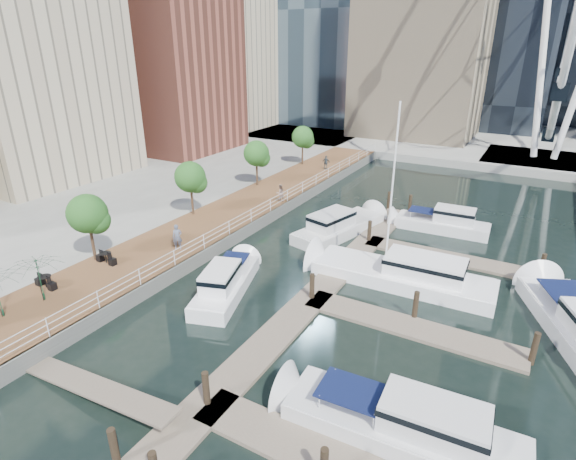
% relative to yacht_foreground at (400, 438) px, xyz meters
% --- Properties ---
extents(ground, '(520.00, 520.00, 0.00)m').
position_rel_yacht_foreground_xyz_m(ground, '(-10.76, -0.42, 0.00)').
color(ground, black).
rests_on(ground, ground).
extents(boardwalk, '(6.00, 60.00, 1.00)m').
position_rel_yacht_foreground_xyz_m(boardwalk, '(-19.76, 14.58, 0.50)').
color(boardwalk, brown).
rests_on(boardwalk, ground).
extents(seawall, '(0.25, 60.00, 1.00)m').
position_rel_yacht_foreground_xyz_m(seawall, '(-16.76, 14.58, 0.50)').
color(seawall, '#595954').
rests_on(seawall, ground).
extents(land_inland, '(48.00, 90.00, 1.00)m').
position_rel_yacht_foreground_xyz_m(land_inland, '(-46.76, 14.58, 0.50)').
color(land_inland, gray).
rests_on(land_inland, ground).
extents(land_far, '(200.00, 114.00, 1.00)m').
position_rel_yacht_foreground_xyz_m(land_far, '(-10.76, 101.58, 0.50)').
color(land_far, gray).
rests_on(land_far, ground).
extents(pier, '(14.00, 12.00, 1.00)m').
position_rel_yacht_foreground_xyz_m(pier, '(3.24, 51.58, 0.50)').
color(pier, gray).
rests_on(pier, ground).
extents(railing, '(0.10, 60.00, 1.05)m').
position_rel_yacht_foreground_xyz_m(railing, '(-16.86, 14.58, 1.52)').
color(railing, white).
rests_on(railing, boardwalk).
extents(floating_docks, '(16.00, 34.00, 2.60)m').
position_rel_yacht_foreground_xyz_m(floating_docks, '(-2.79, 9.56, 0.49)').
color(floating_docks, '#6D6051').
rests_on(floating_docks, ground).
extents(midrise_condos, '(19.00, 67.00, 28.00)m').
position_rel_yacht_foreground_xyz_m(midrise_condos, '(-44.33, 26.40, 13.42)').
color(midrise_condos, '#BCAD8E').
rests_on(midrise_condos, ground).
extents(street_trees, '(2.60, 42.60, 4.60)m').
position_rel_yacht_foreground_xyz_m(street_trees, '(-22.16, 13.58, 4.29)').
color(street_trees, '#3F2B1C').
rests_on(street_trees, ground).
extents(cafe_tables, '(2.50, 13.70, 0.74)m').
position_rel_yacht_foreground_xyz_m(cafe_tables, '(-21.16, -2.42, 1.37)').
color(cafe_tables, black).
rests_on(cafe_tables, ground).
extents(yacht_foreground, '(10.34, 3.27, 2.15)m').
position_rel_yacht_foreground_xyz_m(yacht_foreground, '(0.00, 0.00, 0.00)').
color(yacht_foreground, silver).
rests_on(yacht_foreground, ground).
extents(pedestrian_near, '(0.79, 0.77, 1.84)m').
position_rel_yacht_foreground_xyz_m(pedestrian_near, '(-18.42, 7.62, 1.92)').
color(pedestrian_near, '#51586C').
rests_on(pedestrian_near, boardwalk).
extents(pedestrian_mid, '(0.97, 1.03, 1.67)m').
position_rel_yacht_foreground_xyz_m(pedestrian_mid, '(-17.37, 20.13, 1.84)').
color(pedestrian_mid, '#8B6D60').
rests_on(pedestrian_mid, boardwalk).
extents(pedestrian_far, '(0.96, 0.43, 1.62)m').
position_rel_yacht_foreground_xyz_m(pedestrian_far, '(-18.64, 32.77, 1.81)').
color(pedestrian_far, '#384147').
rests_on(pedestrian_far, boardwalk).
extents(moored_yachts, '(25.52, 35.41, 11.50)m').
position_rel_yacht_foreground_xyz_m(moored_yachts, '(-3.37, 11.19, 0.00)').
color(moored_yachts, white).
rests_on(moored_yachts, ground).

